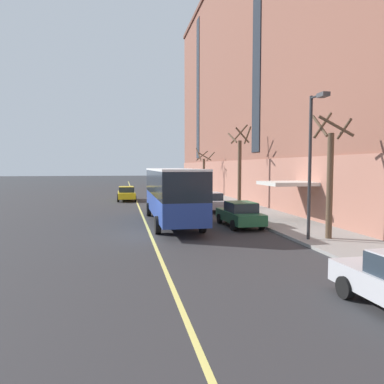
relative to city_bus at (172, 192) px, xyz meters
The scene contains 12 objects.
ground_plane 4.59m from the city_bus, 110.93° to the right, with size 260.00×260.00×0.00m, color #303033.
sidewalk 7.63m from the city_bus, ahead, with size 4.15×160.00×0.15m, color gray.
city_bus is the anchor object (origin of this frame).
parked_car_silver_0 7.85m from the city_bus, 57.59° to the left, with size 2.00×4.73×1.56m.
parked_car_green_3 4.63m from the city_bus, 26.05° to the right, with size 2.06×4.67×1.56m.
parked_car_red_4 24.90m from the city_bus, 80.86° to the left, with size 2.12×4.85×1.56m.
taxi_cab 17.39m from the city_bus, 99.11° to the left, with size 2.04×4.78×1.56m.
street_tree_mid_block 10.04m from the city_bus, 45.91° to the right, with size 1.85×1.83×6.35m.
street_tree_far_uptown 10.30m from the city_bus, 46.73° to the left, with size 1.87×1.85×7.33m.
street_tree_far_downtown 23.02m from the city_bus, 72.39° to the left, with size 2.20×2.16×5.91m.
street_lamp 9.70m from the city_bus, 51.69° to the right, with size 0.36×1.48×6.99m.
lane_centerline 2.81m from the city_bus, 154.42° to the right, with size 0.16×140.00×0.01m, color #E0D66B.
Camera 1 is at (-1.74, -20.28, 3.76)m, focal length 35.00 mm.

